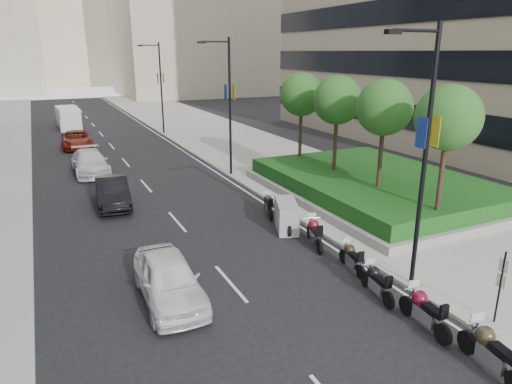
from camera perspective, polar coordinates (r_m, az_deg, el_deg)
ground at (r=14.61m, az=8.79°, el=-16.76°), size 160.00×160.00×0.00m
sidewalk_right at (r=43.75m, az=-3.44°, el=6.53°), size 10.00×100.00×0.15m
lane_edge at (r=42.11m, az=-10.17°, el=5.78°), size 0.12×100.00×0.01m
lane_centre at (r=41.09m, az=-17.18°, el=5.00°), size 0.12×100.00×0.01m
building_cream_centre at (r=130.67m, az=-22.89°, el=20.67°), size 30.00×24.00×38.00m
planter at (r=27.34m, az=14.57°, el=0.10°), size 10.00×14.00×0.40m
hedge at (r=27.17m, az=14.67°, el=1.30°), size 9.40×13.40×0.80m
tree_0 at (r=21.04m, az=22.90°, el=8.50°), size 2.80×2.80×6.30m
tree_1 at (r=23.87m, az=15.75°, el=10.07°), size 2.80×2.80×6.30m
tree_2 at (r=27.00m, az=10.14°, el=11.18°), size 2.80×2.80×6.30m
tree_3 at (r=30.34m, az=5.70°, el=11.99°), size 2.80×2.80×6.30m
lamp_post_0 at (r=15.93m, az=20.10°, el=5.11°), size 2.34×0.45×9.00m
lamp_post_1 at (r=30.22m, az=-3.57°, el=11.34°), size 2.34×0.45×9.00m
lamp_post_2 at (r=47.34m, az=-11.98°, el=13.10°), size 2.34×0.45×9.00m
parking_sign at (r=15.73m, az=28.26°, el=-10.06°), size 0.06×0.32×2.50m
motorcycle_0 at (r=13.99m, az=27.28°, el=-17.23°), size 0.80×2.40×1.20m
motorcycle_1 at (r=15.14m, az=20.25°, el=-13.71°), size 0.76×2.28×1.14m
motorcycle_2 at (r=16.44m, az=14.83°, el=-10.82°), size 0.69×2.06×1.03m
motorcycle_3 at (r=18.08m, az=11.87°, el=-8.02°), size 0.66×1.97×0.99m
motorcycle_4 at (r=19.99m, az=7.33°, el=-5.06°), size 0.92×2.18×1.12m
motorcycle_5 at (r=21.61m, az=3.81°, el=-2.97°), size 1.68×2.44×1.37m
motorcycle_6 at (r=23.53m, az=1.55°, el=-1.63°), size 0.81×1.96×1.00m
car_a at (r=15.87m, az=-10.86°, el=-10.62°), size 2.02×4.72×1.59m
car_b at (r=26.02m, az=-17.51°, el=-0.03°), size 2.00×4.83×1.55m
car_c at (r=33.52m, az=-20.03°, el=3.49°), size 2.23×5.47×1.58m
car_d at (r=43.15m, az=-21.47°, el=6.13°), size 2.68×5.43×1.48m
delivery_van at (r=54.70m, az=-22.39°, el=8.47°), size 2.31×5.52×2.28m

